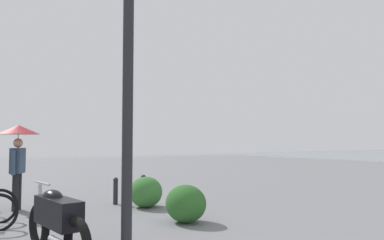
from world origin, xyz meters
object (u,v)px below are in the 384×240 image
object	(u,v)px
lamppost	(128,50)
motorcycle	(56,220)
pedestrian	(18,143)
bollard_near	(143,190)
bollard_mid	(116,190)

from	to	relation	value
lamppost	motorcycle	world-z (taller)	lamppost
motorcycle	pedestrian	size ratio (longest dim) A/B	1.07
pedestrian	bollard_near	xyz separation A→B (m)	(-1.19, -2.74, -1.18)
motorcycle	bollard_mid	world-z (taller)	motorcycle
motorcycle	bollard_near	bearing A→B (deg)	-43.29
motorcycle	lamppost	bearing A→B (deg)	-152.80
bollard_near	bollard_mid	distance (m)	0.86
lamppost	bollard_mid	xyz separation A→B (m)	(4.82, -1.72, -2.47)
pedestrian	bollard_mid	size ratio (longest dim) A/B	2.90
lamppost	bollard_mid	size ratio (longest dim) A/B	6.14
lamppost	bollard_mid	world-z (taller)	lamppost
lamppost	pedestrian	world-z (taller)	lamppost
lamppost	pedestrian	distance (m)	5.45
pedestrian	motorcycle	bearing A→B (deg)	179.68
lamppost	bollard_near	bearing A→B (deg)	-27.89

